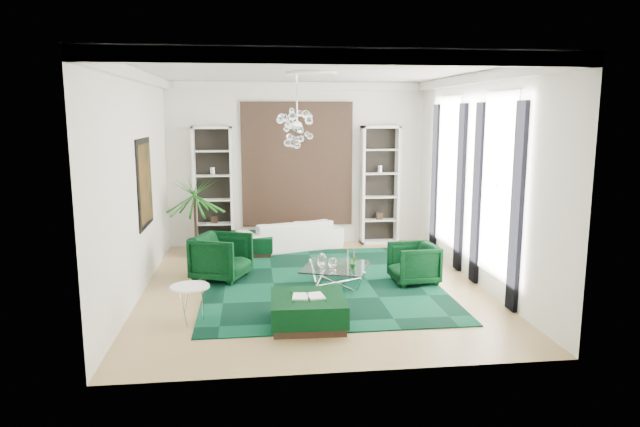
{
  "coord_description": "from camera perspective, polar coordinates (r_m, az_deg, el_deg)",
  "views": [
    {
      "loc": [
        -1.08,
        -9.86,
        3.08
      ],
      "look_at": [
        0.18,
        0.5,
        1.25
      ],
      "focal_mm": 32.0,
      "sensor_mm": 36.0,
      "label": 1
    }
  ],
  "objects": [
    {
      "name": "book",
      "position": [
        8.42,
        -1.2,
        -8.23
      ],
      "size": [
        0.47,
        0.31,
        0.03
      ],
      "primitive_type": "cube",
      "color": "white",
      "rests_on": "ottoman_front"
    },
    {
      "name": "table_plant",
      "position": [
        10.05,
        3.38,
        -4.9
      ],
      "size": [
        0.14,
        0.12,
        0.24
      ],
      "primitive_type": "imported",
      "rotation": [
        0.0,
        0.0,
        -0.11
      ],
      "color": "#175F17",
      "rests_on": "coffee_table"
    },
    {
      "name": "armchair_left",
      "position": [
        10.86,
        -9.82,
        -4.31
      ],
      "size": [
        1.23,
        1.21,
        0.86
      ],
      "primitive_type": "imported",
      "rotation": [
        0.0,
        0.0,
        1.16
      ],
      "color": "black",
      "rests_on": "floor"
    },
    {
      "name": "painting",
      "position": [
        10.7,
        -17.07,
        2.93
      ],
      "size": [
        0.04,
        1.3,
        1.6
      ],
      "primitive_type": "cube",
      "color": "black",
      "rests_on": "wall_left"
    },
    {
      "name": "window_far",
      "position": [
        12.12,
        12.76,
        4.14
      ],
      "size": [
        0.03,
        1.1,
        2.9
      ],
      "primitive_type": "cube",
      "color": "white",
      "rests_on": "wall_right"
    },
    {
      "name": "ceiling_medallion",
      "position": [
        10.24,
        -0.88,
        13.83
      ],
      "size": [
        0.9,
        0.9,
        0.05
      ],
      "primitive_type": "cylinder",
      "color": "white",
      "rests_on": "ceiling"
    },
    {
      "name": "wall_left",
      "position": [
        10.12,
        -17.89,
        2.79
      ],
      "size": [
        0.02,
        7.0,
        3.8
      ],
      "primitive_type": "cube",
      "color": "white",
      "rests_on": "ground"
    },
    {
      "name": "ottoman_side",
      "position": [
        12.77,
        -6.9,
        -3.05
      ],
      "size": [
        1.08,
        1.08,
        0.44
      ],
      "primitive_type": "cube",
      "rotation": [
        0.0,
        0.0,
        -0.1
      ],
      "color": "black",
      "rests_on": "floor"
    },
    {
      "name": "coffee_table",
      "position": [
        10.31,
        1.6,
        -6.3
      ],
      "size": [
        1.43,
        1.43,
        0.38
      ],
      "primitive_type": null,
      "rotation": [
        0.0,
        0.0,
        -0.35
      ],
      "color": "white",
      "rests_on": "floor"
    },
    {
      "name": "window_near",
      "position": [
        9.91,
        17.4,
        2.68
      ],
      "size": [
        0.03,
        1.1,
        2.9
      ],
      "primitive_type": "cube",
      "color": "white",
      "rests_on": "wall_right"
    },
    {
      "name": "side_table",
      "position": [
        8.79,
        -12.82,
        -8.89
      ],
      "size": [
        0.6,
        0.6,
        0.56
      ],
      "primitive_type": "cylinder",
      "rotation": [
        0.0,
        0.0,
        -0.03
      ],
      "color": "white",
      "rests_on": "floor"
    },
    {
      "name": "tapestry",
      "position": [
        13.42,
        -2.29,
        4.92
      ],
      "size": [
        2.5,
        0.06,
        2.8
      ],
      "primitive_type": "cube",
      "color": "black",
      "rests_on": "wall_back"
    },
    {
      "name": "shelving_right",
      "position": [
        13.62,
        5.99,
        2.83
      ],
      "size": [
        0.9,
        0.38,
        2.8
      ],
      "primitive_type": null,
      "color": "white",
      "rests_on": "floor"
    },
    {
      "name": "floor",
      "position": [
        10.39,
        -0.65,
        -7.33
      ],
      "size": [
        6.0,
        7.0,
        0.02
      ],
      "primitive_type": "cube",
      "color": "tan",
      "rests_on": "ground"
    },
    {
      "name": "wall_front",
      "position": [
        6.55,
        2.68,
        -0.43
      ],
      "size": [
        6.0,
        0.02,
        3.8
      ],
      "primitive_type": "cube",
      "color": "white",
      "rests_on": "ground"
    },
    {
      "name": "rug",
      "position": [
        10.61,
        0.04,
        -6.86
      ],
      "size": [
        4.2,
        5.0,
        0.02
      ],
      "primitive_type": "cube",
      "color": "black",
      "rests_on": "floor"
    },
    {
      "name": "crown_molding",
      "position": [
        9.94,
        -0.69,
        13.55
      ],
      "size": [
        6.0,
        7.0,
        0.18
      ],
      "primitive_type": null,
      "color": "white",
      "rests_on": "ceiling"
    },
    {
      "name": "curtain_near_a",
      "position": [
        9.23,
        19.09,
        0.51
      ],
      "size": [
        0.07,
        0.3,
        3.25
      ],
      "primitive_type": "cube",
      "color": "black",
      "rests_on": "floor"
    },
    {
      "name": "palm",
      "position": [
        12.66,
        -12.4,
        0.72
      ],
      "size": [
        1.6,
        1.6,
        2.19
      ],
      "primitive_type": null,
      "rotation": [
        0.0,
        0.0,
        0.19
      ],
      "color": "#175F17",
      "rests_on": "floor"
    },
    {
      "name": "wall_back",
      "position": [
        13.47,
        -2.31,
        4.94
      ],
      "size": [
        6.0,
        0.02,
        3.8
      ],
      "primitive_type": "cube",
      "color": "white",
      "rests_on": "ground"
    },
    {
      "name": "shelving_left",
      "position": [
        13.31,
        -10.63,
        2.55
      ],
      "size": [
        0.9,
        0.38,
        2.8
      ],
      "primitive_type": null,
      "color": "white",
      "rests_on": "floor"
    },
    {
      "name": "wall_right",
      "position": [
        10.74,
        15.53,
        3.3
      ],
      "size": [
        0.02,
        7.0,
        3.8
      ],
      "primitive_type": "cube",
      "color": "white",
      "rests_on": "ground"
    },
    {
      "name": "curtain_far_b",
      "position": [
        12.87,
        11.41,
        3.4
      ],
      "size": [
        0.07,
        0.3,
        3.25
      ],
      "primitive_type": "cube",
      "color": "black",
      "rests_on": "floor"
    },
    {
      "name": "ceiling",
      "position": [
        9.95,
        -0.69,
        14.18
      ],
      "size": [
        6.0,
        7.0,
        0.02
      ],
      "primitive_type": "cube",
      "color": "white",
      "rests_on": "ground"
    },
    {
      "name": "curtain_far_a",
      "position": [
        11.41,
        13.85,
        2.48
      ],
      "size": [
        0.07,
        0.3,
        3.25
      ],
      "primitive_type": "cube",
      "color": "black",
      "rests_on": "floor"
    },
    {
      "name": "armchair_right",
      "position": [
        10.63,
        9.35,
        -4.94
      ],
      "size": [
        0.87,
        0.85,
        0.74
      ],
      "primitive_type": "imported",
      "rotation": [
        0.0,
        0.0,
        -1.49
      ],
      "color": "black",
      "rests_on": "floor"
    },
    {
      "name": "chandelier",
      "position": [
        10.08,
        -2.32,
        8.66
      ],
      "size": [
        0.8,
        0.8,
        0.71
      ],
      "primitive_type": null,
      "rotation": [
        0.0,
        0.0,
        -0.01
      ],
      "color": "white",
      "rests_on": "ceiling"
    },
    {
      "name": "ottoman_front",
      "position": [
        8.5,
        -1.19,
        -9.73
      ],
      "size": [
        1.12,
        1.12,
        0.43
      ],
      "primitive_type": "cube",
      "rotation": [
        0.0,
        0.0,
        -0.04
      ],
      "color": "black",
      "rests_on": "floor"
    },
    {
      "name": "curtain_near_b",
      "position": [
        10.64,
        15.44,
        1.89
      ],
      "size": [
        0.07,
        0.3,
        3.25
      ],
      "primitive_type": "cube",
      "color": "black",
      "rests_on": "floor"
    },
    {
      "name": "sofa",
      "position": [
        13.08,
        -3.01,
        -2.14
      ],
      "size": [
        2.49,
        1.6,
        0.68
      ],
      "primitive_type": "imported",
      "rotation": [
        0.0,
        0.0,
        3.46
      ],
      "color": "white",
      "rests_on": "floor"
    }
  ]
}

